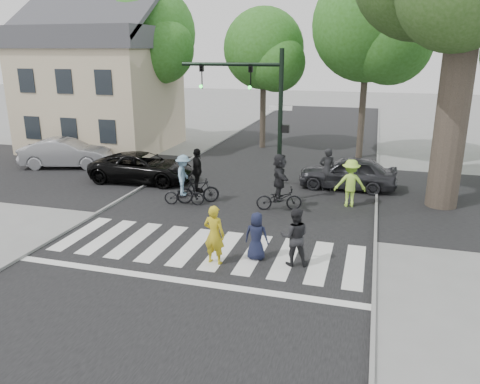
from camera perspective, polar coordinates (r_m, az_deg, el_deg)
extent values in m
plane|color=gray|center=(13.88, -5.48, -8.47)|extent=(120.00, 120.00, 0.00)
cube|color=black|center=(18.27, 0.23, -1.99)|extent=(10.00, 70.00, 0.01)
cube|color=black|center=(21.04, 2.46, 0.57)|extent=(70.00, 10.00, 0.01)
cube|color=gray|center=(20.16, -13.71, -0.52)|extent=(0.10, 70.00, 0.10)
cube|color=gray|center=(17.64, 16.24, -3.25)|extent=(0.10, 70.00, 0.10)
cube|color=silver|center=(16.72, -18.76, -4.78)|extent=(0.55, 3.00, 0.01)
cube|color=silver|center=(16.19, -15.83, -5.22)|extent=(0.55, 3.00, 0.01)
cube|color=silver|center=(15.71, -12.70, -5.68)|extent=(0.55, 3.00, 0.01)
cube|color=silver|center=(15.27, -9.38, -6.15)|extent=(0.55, 3.00, 0.01)
cube|color=silver|center=(14.89, -5.88, -6.62)|extent=(0.55, 3.00, 0.01)
cube|color=silver|center=(14.58, -2.19, -7.08)|extent=(0.55, 3.00, 0.01)
cube|color=silver|center=(14.32, 1.64, -7.54)|extent=(0.55, 3.00, 0.01)
cube|color=silver|center=(14.13, 5.61, -7.97)|extent=(0.55, 3.00, 0.01)
cube|color=silver|center=(14.01, 9.68, -8.38)|extent=(0.55, 3.00, 0.01)
cube|color=silver|center=(13.95, 13.80, -8.74)|extent=(0.55, 3.00, 0.01)
cube|color=silver|center=(12.89, -7.45, -10.62)|extent=(10.00, 0.30, 0.01)
cylinder|color=black|center=(18.40, 4.90, 7.71)|extent=(0.18, 0.18, 6.00)
cylinder|color=black|center=(18.66, -1.16, 15.30)|extent=(4.00, 0.14, 0.14)
imported|color=black|center=(18.46, 1.30, 13.88)|extent=(0.16, 0.20, 1.00)
sphere|color=#19E533|center=(18.37, 1.19, 12.62)|extent=(0.14, 0.14, 0.14)
imported|color=black|center=(19.07, -4.70, 13.93)|extent=(0.16, 0.20, 1.00)
sphere|color=#19E533|center=(18.98, -4.80, 12.71)|extent=(0.14, 0.14, 0.14)
cube|color=black|center=(18.36, 5.58, 7.67)|extent=(0.28, 0.18, 0.30)
cube|color=#FF660C|center=(18.34, 5.92, 7.65)|extent=(0.02, 0.14, 0.20)
cube|color=white|center=(18.29, 4.97, 10.18)|extent=(0.90, 0.04, 0.18)
cylinder|color=brown|center=(19.48, 24.43, 8.27)|extent=(1.20, 1.20, 7.00)
cylinder|color=brown|center=(19.18, 26.56, 16.94)|extent=(1.29, 1.74, 2.93)
cylinder|color=brown|center=(33.66, -18.13, 11.11)|extent=(0.36, 0.36, 5.95)
sphere|color=#2C6418|center=(33.53, -18.69, 16.88)|extent=(5.20, 5.20, 5.20)
sphere|color=#2C6418|center=(32.31, -17.76, 15.47)|extent=(3.64, 3.64, 3.64)
cylinder|color=brown|center=(30.69, -10.76, 11.60)|extent=(0.36, 0.36, 6.44)
sphere|color=#2C6418|center=(30.59, -11.16, 18.48)|extent=(5.80, 5.80, 5.80)
sphere|color=#2C6418|center=(29.28, -9.74, 16.82)|extent=(4.06, 4.06, 4.06)
cylinder|color=brown|center=(29.37, 2.82, 10.82)|extent=(0.36, 0.36, 5.60)
sphere|color=#2C6418|center=(29.20, 2.91, 17.07)|extent=(4.80, 4.80, 4.80)
sphere|color=#2C6418|center=(28.30, 4.50, 15.43)|extent=(3.36, 3.36, 3.36)
cylinder|color=brown|center=(27.26, 14.77, 11.00)|extent=(0.36, 0.36, 6.72)
sphere|color=#2C6418|center=(27.16, 15.41, 19.06)|extent=(6.00, 6.00, 6.00)
sphere|color=#2C6418|center=(26.23, 17.93, 16.85)|extent=(4.20, 4.20, 4.20)
cube|color=beige|center=(30.46, -16.47, 10.76)|extent=(8.00, 7.00, 6.00)
cube|color=#47474C|center=(30.33, -17.06, 17.52)|extent=(8.40, 7.40, 1.20)
cube|color=#47474C|center=(28.82, -19.33, 19.39)|extent=(8.40, 3.69, 2.44)
cube|color=#47474C|center=(31.94, -15.35, 19.39)|extent=(8.40, 3.69, 2.44)
cube|color=black|center=(29.21, -23.96, 7.18)|extent=(1.00, 0.06, 1.30)
cube|color=black|center=(28.94, -24.58, 12.24)|extent=(1.00, 0.06, 1.30)
cube|color=black|center=(27.74, -20.10, 7.16)|extent=(1.00, 0.06, 1.30)
cube|color=black|center=(27.46, -20.66, 12.50)|extent=(1.00, 0.06, 1.30)
cube|color=black|center=(26.41, -15.84, 7.09)|extent=(1.00, 0.06, 1.30)
cube|color=black|center=(26.12, -16.31, 12.71)|extent=(1.00, 0.06, 1.30)
cube|color=gray|center=(26.90, -17.57, 4.29)|extent=(2.00, 1.20, 0.80)
imported|color=gold|center=(13.43, -3.16, -5.23)|extent=(0.70, 0.51, 1.76)
imported|color=#171B34|center=(13.74, 2.01, -5.40)|extent=(0.71, 0.46, 1.44)
imported|color=black|center=(13.42, 6.67, -5.44)|extent=(0.96, 0.82, 1.72)
imported|color=black|center=(18.70, -6.82, -0.33)|extent=(1.68, 0.85, 0.84)
imported|color=#749BB6|center=(18.48, -6.91, 2.06)|extent=(0.78, 1.14, 1.61)
imported|color=black|center=(18.84, -5.16, 0.16)|extent=(1.74, 1.22, 1.03)
imported|color=black|center=(18.62, -5.23, 2.62)|extent=(0.86, 1.12, 1.78)
imported|color=black|center=(18.03, 4.79, -0.80)|extent=(1.85, 1.08, 0.92)
imported|color=black|center=(17.79, 4.86, 1.90)|extent=(0.96, 1.71, 1.76)
imported|color=black|center=(22.31, -11.76, 2.96)|extent=(4.96, 2.49, 1.35)
imported|color=#9C9CA0|center=(26.16, -20.45, 4.46)|extent=(4.84, 2.81, 1.51)
imported|color=#2C2C31|center=(21.24, 12.97, 2.31)|extent=(4.27, 1.77, 1.45)
imported|color=#B1EF47|center=(18.76, 13.29, 1.05)|extent=(1.32, 0.91, 1.89)
imported|color=black|center=(20.70, 10.57, 2.71)|extent=(0.76, 0.57, 1.89)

